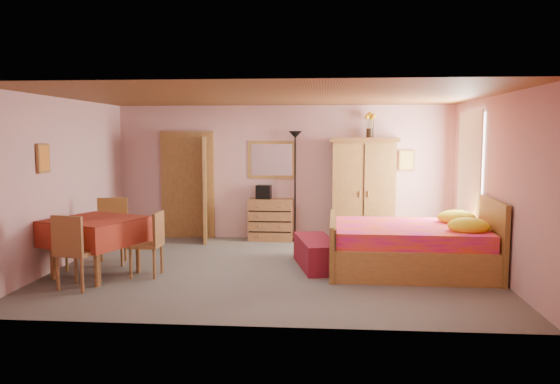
# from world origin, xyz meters

# --- Properties ---
(floor) EXTENTS (6.50, 6.50, 0.00)m
(floor) POSITION_xyz_m (0.00, 0.00, 0.00)
(floor) COLOR slate
(floor) RESTS_ON ground
(ceiling) EXTENTS (6.50, 6.50, 0.00)m
(ceiling) POSITION_xyz_m (0.00, 0.00, 2.60)
(ceiling) COLOR brown
(ceiling) RESTS_ON wall_back
(wall_back) EXTENTS (6.50, 0.10, 2.60)m
(wall_back) POSITION_xyz_m (0.00, 2.50, 1.30)
(wall_back) COLOR #C48E8E
(wall_back) RESTS_ON floor
(wall_front) EXTENTS (6.50, 0.10, 2.60)m
(wall_front) POSITION_xyz_m (0.00, -2.50, 1.30)
(wall_front) COLOR #C48E8E
(wall_front) RESTS_ON floor
(wall_left) EXTENTS (0.10, 5.00, 2.60)m
(wall_left) POSITION_xyz_m (-3.25, 0.00, 1.30)
(wall_left) COLOR #C48E8E
(wall_left) RESTS_ON floor
(wall_right) EXTENTS (0.10, 5.00, 2.60)m
(wall_right) POSITION_xyz_m (3.25, 0.00, 1.30)
(wall_right) COLOR #C48E8E
(wall_right) RESTS_ON floor
(doorway) EXTENTS (1.06, 0.12, 2.15)m
(doorway) POSITION_xyz_m (-1.90, 2.47, 1.02)
(doorway) COLOR #9E6B35
(doorway) RESTS_ON floor
(window) EXTENTS (0.08, 1.40, 1.95)m
(window) POSITION_xyz_m (3.21, 1.20, 1.45)
(window) COLOR white
(window) RESTS_ON wall_right
(picture_left) EXTENTS (0.04, 0.32, 0.42)m
(picture_left) POSITION_xyz_m (-3.22, -0.60, 1.70)
(picture_left) COLOR orange
(picture_left) RESTS_ON wall_left
(picture_back) EXTENTS (0.30, 0.04, 0.40)m
(picture_back) POSITION_xyz_m (2.35, 2.47, 1.55)
(picture_back) COLOR #D8BF59
(picture_back) RESTS_ON wall_back
(chest_of_drawers) EXTENTS (0.85, 0.43, 0.80)m
(chest_of_drawers) POSITION_xyz_m (-0.24, 2.29, 0.40)
(chest_of_drawers) COLOR #915A31
(chest_of_drawers) RESTS_ON floor
(wall_mirror) EXTENTS (0.93, 0.05, 0.74)m
(wall_mirror) POSITION_xyz_m (-0.24, 2.50, 1.55)
(wall_mirror) COLOR silver
(wall_mirror) RESTS_ON wall_back
(stereo) EXTENTS (0.30, 0.23, 0.26)m
(stereo) POSITION_xyz_m (-0.38, 2.34, 0.93)
(stereo) COLOR black
(stereo) RESTS_ON chest_of_drawers
(floor_lamp) EXTENTS (0.28, 0.28, 2.10)m
(floor_lamp) POSITION_xyz_m (0.23, 2.29, 1.05)
(floor_lamp) COLOR black
(floor_lamp) RESTS_ON floor
(wardrobe) EXTENTS (1.30, 0.72, 1.98)m
(wardrobe) POSITION_xyz_m (1.53, 2.20, 0.99)
(wardrobe) COLOR #A37637
(wardrobe) RESTS_ON floor
(sunflower_vase) EXTENTS (0.20, 0.20, 0.48)m
(sunflower_vase) POSITION_xyz_m (1.63, 2.29, 2.22)
(sunflower_vase) COLOR yellow
(sunflower_vase) RESTS_ON wardrobe
(bed) EXTENTS (2.44, 1.94, 1.11)m
(bed) POSITION_xyz_m (2.06, 0.14, 0.56)
(bed) COLOR #E01596
(bed) RESTS_ON floor
(bench) EXTENTS (0.76, 1.40, 0.44)m
(bench) POSITION_xyz_m (0.67, 0.19, 0.22)
(bench) COLOR maroon
(bench) RESTS_ON floor
(dining_table) EXTENTS (1.49, 1.49, 0.84)m
(dining_table) POSITION_xyz_m (-2.49, -0.59, 0.42)
(dining_table) COLOR maroon
(dining_table) RESTS_ON floor
(chair_south) EXTENTS (0.54, 0.54, 1.00)m
(chair_south) POSITION_xyz_m (-2.46, -1.23, 0.50)
(chair_south) COLOR #925A31
(chair_south) RESTS_ON floor
(chair_north) EXTENTS (0.55, 0.55, 1.03)m
(chair_north) POSITION_xyz_m (-2.56, 0.14, 0.52)
(chair_north) COLOR #9A6134
(chair_north) RESTS_ON floor
(chair_west) EXTENTS (0.45, 0.45, 0.95)m
(chair_west) POSITION_xyz_m (-3.23, -0.54, 0.48)
(chair_west) COLOR olive
(chair_west) RESTS_ON floor
(chair_east) EXTENTS (0.43, 0.43, 0.93)m
(chair_east) POSITION_xyz_m (-1.78, -0.52, 0.47)
(chair_east) COLOR #996333
(chair_east) RESTS_ON floor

